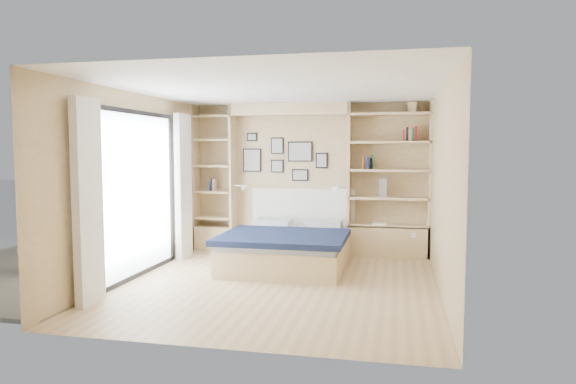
# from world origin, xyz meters

# --- Properties ---
(ground) EXTENTS (4.50, 4.50, 0.00)m
(ground) POSITION_xyz_m (0.00, 0.00, 0.00)
(ground) COLOR tan
(ground) RESTS_ON ground
(room_shell) EXTENTS (4.50, 4.50, 4.50)m
(room_shell) POSITION_xyz_m (-0.39, 1.52, 1.08)
(room_shell) COLOR tan
(room_shell) RESTS_ON ground
(bed) EXTENTS (1.78, 2.27, 1.07)m
(bed) POSITION_xyz_m (-0.10, 1.07, 0.28)
(bed) COLOR tan
(bed) RESTS_ON ground
(photo_gallery) EXTENTS (1.48, 0.02, 0.82)m
(photo_gallery) POSITION_xyz_m (-0.45, 2.22, 1.60)
(photo_gallery) COLOR black
(photo_gallery) RESTS_ON ground
(reading_lamps) EXTENTS (1.92, 0.12, 0.15)m
(reading_lamps) POSITION_xyz_m (-0.30, 2.00, 1.10)
(reading_lamps) COLOR silver
(reading_lamps) RESTS_ON ground
(shelf_decor) EXTENTS (3.49, 0.23, 2.03)m
(shelf_decor) POSITION_xyz_m (1.07, 2.07, 1.68)
(shelf_decor) COLOR #AB4C23
(shelf_decor) RESTS_ON ground
(deck) EXTENTS (3.20, 4.00, 0.05)m
(deck) POSITION_xyz_m (-3.60, 0.00, 0.00)
(deck) COLOR #6D6350
(deck) RESTS_ON ground
(deck_chair) EXTENTS (0.61, 0.82, 0.74)m
(deck_chair) POSITION_xyz_m (-3.33, 0.02, 0.35)
(deck_chair) COLOR tan
(deck_chair) RESTS_ON ground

